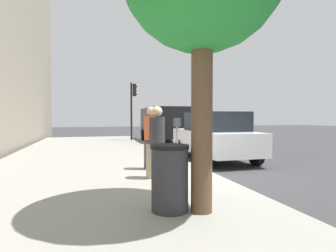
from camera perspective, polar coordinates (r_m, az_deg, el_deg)
The scene contains 9 objects.
ground_plane at distance 7.54m, azimuth 8.28°, elevation -10.25°, with size 80.00×80.00×0.00m, color #38383A.
sidewalk_slab at distance 6.89m, azimuth -15.56°, elevation -10.82°, with size 28.00×6.00×0.15m, color gray.
parking_meter at distance 8.04m, azimuth 1.92°, elevation -1.10°, with size 0.36×0.12×1.41m.
pedestrian_at_meter at distance 7.46m, azimuth -3.57°, elevation -1.42°, with size 0.47×0.37×1.72m.
pedestrian_bystander at distance 6.33m, azimuth -2.32°, elevation -2.20°, with size 0.37×0.49×1.69m.
parked_sedan_near at distance 10.16m, azimuth 9.68°, elevation -2.04°, with size 4.43×2.02×1.77m.
parked_van_far at distance 17.18m, azimuth -1.13°, elevation 0.76°, with size 5.24×2.20×2.18m.
traffic_signal at distance 17.28m, azimuth -7.37°, elevation 5.13°, with size 0.24×0.44×3.60m.
trash_bin at distance 4.21m, azimuth 0.37°, elevation -10.77°, with size 0.59×0.59×1.01m.
Camera 1 is at (-6.73, 3.03, 1.58)m, focal length 29.03 mm.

